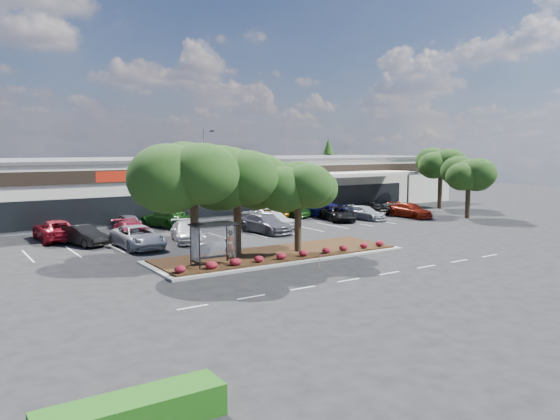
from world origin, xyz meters
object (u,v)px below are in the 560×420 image
light_pole (205,177)px  car_0 (83,235)px  survey_stake (319,259)px  car_1 (132,233)px

light_pole → car_0: 20.64m
survey_stake → car_0: car_0 is taller
survey_stake → car_0: 19.50m
light_pole → car_0: bearing=-143.0°
light_pole → survey_stake: light_pole is taller
light_pole → survey_stake: size_ratio=9.40×
car_0 → car_1: size_ratio=0.80×
survey_stake → car_1: (-6.57, 15.58, 0.19)m
car_1 → survey_stake: bearing=-63.0°
survey_stake → car_0: bearing=121.0°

